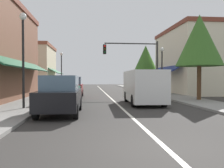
{
  "coord_description": "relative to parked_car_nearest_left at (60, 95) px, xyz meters",
  "views": [
    {
      "loc": [
        -1.81,
        -4.98,
        1.66
      ],
      "look_at": [
        -0.09,
        12.54,
        1.22
      ],
      "focal_mm": 37.98,
      "sensor_mm": 36.0,
      "label": 1
    }
  ],
  "objects": [
    {
      "name": "parked_car_nearest_left",
      "position": [
        0.0,
        0.0,
        0.0
      ],
      "size": [
        1.84,
        4.13,
        1.77
      ],
      "rotation": [
        0.0,
        0.0,
        -0.02
      ],
      "color": "black",
      "rests_on": "ground"
    },
    {
      "name": "parked_car_third_left",
      "position": [
        -0.12,
        9.49,
        0.0
      ],
      "size": [
        1.8,
        4.11,
        1.77
      ],
      "rotation": [
        0.0,
        0.0,
        -0.01
      ],
      "color": "maroon",
      "rests_on": "ground"
    },
    {
      "name": "traffic_signal_mast_arm",
      "position": [
        5.96,
        11.44,
        2.72
      ],
      "size": [
        5.36,
        0.5,
        5.21
      ],
      "color": "#333333",
      "rests_on": "ground"
    },
    {
      "name": "parked_car_second_left",
      "position": [
        -0.15,
        4.7,
        0.0
      ],
      "size": [
        1.82,
        4.12,
        1.77
      ],
      "rotation": [
        0.0,
        0.0,
        0.01
      ],
      "color": "#0F4C33",
      "rests_on": "ground"
    },
    {
      "name": "sidewalk_left",
      "position": [
        -2.4,
        12.04,
        -0.82
      ],
      "size": [
        2.6,
        56.0,
        0.12
      ],
      "primitive_type": "cube",
      "color": "gray",
      "rests_on": "ground"
    },
    {
      "name": "van_in_lane",
      "position": [
        4.76,
        3.89,
        0.27
      ],
      "size": [
        2.11,
        5.23,
        2.12
      ],
      "rotation": [
        0.0,
        0.0,
        -0.03
      ],
      "color": "silver",
      "rests_on": "ground"
    },
    {
      "name": "street_lamp_left_near",
      "position": [
        -2.04,
        1.53,
        2.45
      ],
      "size": [
        0.36,
        0.36,
        4.97
      ],
      "color": "black",
      "rests_on": "ground"
    },
    {
      "name": "tree_right_far",
      "position": [
        8.91,
        20.31,
        3.47
      ],
      "size": [
        3.03,
        3.03,
        6.04
      ],
      "color": "#4C331E",
      "rests_on": "ground"
    },
    {
      "name": "ground_plane",
      "position": [
        3.1,
        12.04,
        -0.88
      ],
      "size": [
        80.0,
        80.0,
        0.0
      ],
      "primitive_type": "plane",
      "color": "#33302D"
    },
    {
      "name": "sidewalk_right",
      "position": [
        8.6,
        12.04,
        -0.82
      ],
      "size": [
        2.6,
        56.0,
        0.12
      ],
      "primitive_type": "cube",
      "color": "gray",
      "rests_on": "ground"
    },
    {
      "name": "storefront_far_left",
      "position": [
        -5.8,
        22.04,
        2.18
      ],
      "size": [
        5.54,
        8.2,
        6.1
      ],
      "color": "beige",
      "rests_on": "ground"
    },
    {
      "name": "street_lamp_right_mid",
      "position": [
        7.9,
        9.99,
        2.14
      ],
      "size": [
        0.36,
        0.36,
        4.44
      ],
      "color": "black",
      "rests_on": "ground"
    },
    {
      "name": "tree_right_near",
      "position": [
        9.13,
        5.25,
        3.45
      ],
      "size": [
        3.33,
        3.33,
        6.18
      ],
      "color": "#4C331E",
      "rests_on": "ground"
    },
    {
      "name": "lane_center_stripe",
      "position": [
        3.1,
        12.04,
        -0.88
      ],
      "size": [
        0.14,
        52.0,
        0.01
      ],
      "primitive_type": "cube",
      "color": "silver",
      "rests_on": "ground"
    },
    {
      "name": "street_lamp_left_far",
      "position": [
        -1.97,
        17.97,
        2.32
      ],
      "size": [
        0.36,
        0.36,
        4.74
      ],
      "color": "black",
      "rests_on": "ground"
    },
    {
      "name": "storefront_right_block",
      "position": [
        12.85,
        14.04,
        2.64
      ],
      "size": [
        7.23,
        10.2,
        7.03
      ],
      "color": "beige",
      "rests_on": "ground"
    }
  ]
}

